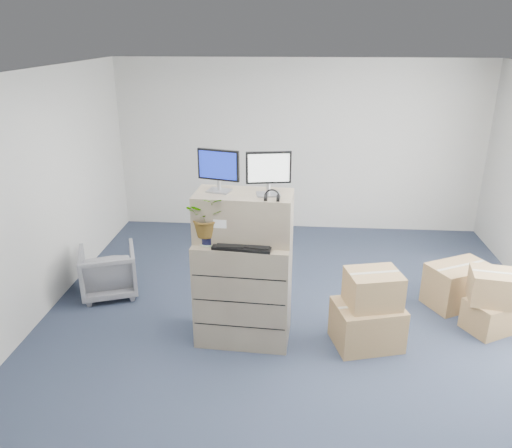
% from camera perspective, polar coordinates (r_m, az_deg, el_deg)
% --- Properties ---
extents(ground, '(7.00, 7.00, 0.00)m').
position_cam_1_polar(ground, '(5.61, 4.56, -13.44)').
color(ground, '#21273C').
rests_on(ground, ground).
extents(wall_back, '(6.00, 0.02, 2.80)m').
position_cam_1_polar(wall_back, '(8.32, 4.97, 8.80)').
color(wall_back, beige).
rests_on(wall_back, ground).
extents(filing_cabinet_lower, '(1.03, 0.66, 1.16)m').
position_cam_1_polar(filing_cabinet_lower, '(5.42, -1.42, -7.54)').
color(filing_cabinet_lower, gray).
rests_on(filing_cabinet_lower, ground).
extents(filing_cabinet_upper, '(1.02, 0.55, 0.50)m').
position_cam_1_polar(filing_cabinet_upper, '(5.12, -1.41, 0.90)').
color(filing_cabinet_upper, gray).
rests_on(filing_cabinet_upper, filing_cabinet_lower).
extents(monitor_left, '(0.43, 0.22, 0.44)m').
position_cam_1_polar(monitor_left, '(5.03, -4.32, 6.38)').
color(monitor_left, '#99999E').
rests_on(monitor_left, filing_cabinet_upper).
extents(monitor_right, '(0.45, 0.21, 0.44)m').
position_cam_1_polar(monitor_right, '(4.91, 1.45, 6.08)').
color(monitor_right, '#99999E').
rests_on(monitor_right, filing_cabinet_upper).
extents(headphones, '(0.15, 0.03, 0.15)m').
position_cam_1_polar(headphones, '(4.81, 1.85, 3.18)').
color(headphones, black).
rests_on(headphones, filing_cabinet_upper).
extents(keyboard, '(0.61, 0.31, 0.03)m').
position_cam_1_polar(keyboard, '(5.00, -1.52, -2.52)').
color(keyboard, black).
rests_on(keyboard, filing_cabinet_lower).
extents(mouse, '(0.12, 0.09, 0.04)m').
position_cam_1_polar(mouse, '(5.06, 1.55, -2.17)').
color(mouse, silver).
rests_on(mouse, filing_cabinet_lower).
extents(water_bottle, '(0.08, 0.08, 0.26)m').
position_cam_1_polar(water_bottle, '(5.13, -0.74, -0.43)').
color(water_bottle, gray).
rests_on(water_bottle, filing_cabinet_lower).
extents(phone_dock, '(0.07, 0.06, 0.14)m').
position_cam_1_polar(phone_dock, '(5.20, -2.38, -1.19)').
color(phone_dock, silver).
rests_on(phone_dock, filing_cabinet_lower).
extents(external_drive, '(0.22, 0.17, 0.07)m').
position_cam_1_polar(external_drive, '(5.24, 2.51, -1.15)').
color(external_drive, black).
rests_on(external_drive, filing_cabinet_lower).
extents(tissue_box, '(0.25, 0.14, 0.09)m').
position_cam_1_polar(tissue_box, '(5.20, 2.60, -0.41)').
color(tissue_box, '#3B93C9').
rests_on(tissue_box, external_drive).
extents(potted_plant, '(0.43, 0.47, 0.43)m').
position_cam_1_polar(potted_plant, '(5.02, -5.58, 0.32)').
color(potted_plant, '#90A787').
rests_on(potted_plant, filing_cabinet_lower).
extents(office_chair, '(0.85, 0.82, 0.69)m').
position_cam_1_polar(office_chair, '(6.65, -16.53, -4.97)').
color(office_chair, slate).
rests_on(office_chair, ground).
extents(cardboard_boxes, '(2.14, 1.67, 0.85)m').
position_cam_1_polar(cardboard_boxes, '(6.02, 19.13, -8.27)').
color(cardboard_boxes, '#987D49').
rests_on(cardboard_boxes, ground).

